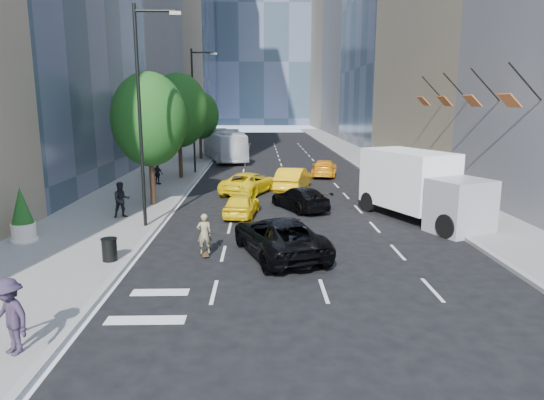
{
  "coord_description": "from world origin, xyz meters",
  "views": [
    {
      "loc": [
        -1.0,
        -18.54,
        5.91
      ],
      "look_at": [
        -0.49,
        2.82,
        1.6
      ],
      "focal_mm": 32.0,
      "sensor_mm": 36.0,
      "label": 1
    }
  ],
  "objects_px": {
    "black_sedan_lincoln": "(279,236)",
    "skateboarder": "(204,236)",
    "box_truck": "(420,186)",
    "planter_shrub": "(22,215)",
    "trash_can": "(109,250)",
    "black_sedan_mercedes": "(300,198)",
    "city_bus": "(224,145)"
  },
  "relations": [
    {
      "from": "black_sedan_lincoln",
      "to": "black_sedan_mercedes",
      "type": "bearing_deg",
      "value": -117.72
    },
    {
      "from": "skateboarder",
      "to": "black_sedan_lincoln",
      "type": "relative_size",
      "value": 0.29
    },
    {
      "from": "skateboarder",
      "to": "trash_can",
      "type": "height_order",
      "value": "skateboarder"
    },
    {
      "from": "planter_shrub",
      "to": "black_sedan_mercedes",
      "type": "bearing_deg",
      "value": 28.22
    },
    {
      "from": "black_sedan_mercedes",
      "to": "black_sedan_lincoln",
      "type": "bearing_deg",
      "value": 55.17
    },
    {
      "from": "black_sedan_mercedes",
      "to": "box_truck",
      "type": "bearing_deg",
      "value": 131.31
    },
    {
      "from": "city_bus",
      "to": "planter_shrub",
      "type": "relative_size",
      "value": 4.87
    },
    {
      "from": "black_sedan_lincoln",
      "to": "city_bus",
      "type": "distance_m",
      "value": 32.58
    },
    {
      "from": "box_truck",
      "to": "planter_shrub",
      "type": "height_order",
      "value": "box_truck"
    },
    {
      "from": "skateboarder",
      "to": "black_sedan_lincoln",
      "type": "height_order",
      "value": "skateboarder"
    },
    {
      "from": "black_sedan_mercedes",
      "to": "planter_shrub",
      "type": "height_order",
      "value": "planter_shrub"
    },
    {
      "from": "city_bus",
      "to": "planter_shrub",
      "type": "height_order",
      "value": "city_bus"
    },
    {
      "from": "black_sedan_lincoln",
      "to": "trash_can",
      "type": "distance_m",
      "value": 6.39
    },
    {
      "from": "black_sedan_lincoln",
      "to": "skateboarder",
      "type": "bearing_deg",
      "value": -16.85
    },
    {
      "from": "city_bus",
      "to": "planter_shrub",
      "type": "distance_m",
      "value": 31.16
    },
    {
      "from": "black_sedan_mercedes",
      "to": "city_bus",
      "type": "distance_m",
      "value": 24.74
    },
    {
      "from": "black_sedan_lincoln",
      "to": "city_bus",
      "type": "height_order",
      "value": "city_bus"
    },
    {
      "from": "black_sedan_lincoln",
      "to": "planter_shrub",
      "type": "xyz_separation_m",
      "value": [
        -10.71,
        1.72,
        0.5
      ]
    },
    {
      "from": "black_sedan_mercedes",
      "to": "city_bus",
      "type": "relative_size",
      "value": 0.39
    },
    {
      "from": "black_sedan_mercedes",
      "to": "planter_shrub",
      "type": "relative_size",
      "value": 1.9
    },
    {
      "from": "black_sedan_mercedes",
      "to": "city_bus",
      "type": "xyz_separation_m",
      "value": [
        -6.0,
        23.98,
        0.94
      ]
    },
    {
      "from": "box_truck",
      "to": "black_sedan_mercedes",
      "type": "bearing_deg",
      "value": 132.88
    },
    {
      "from": "black_sedan_mercedes",
      "to": "box_truck",
      "type": "distance_m",
      "value": 6.53
    },
    {
      "from": "skateboarder",
      "to": "black_sedan_mercedes",
      "type": "distance_m",
      "value": 9.4
    },
    {
      "from": "box_truck",
      "to": "planter_shrub",
      "type": "relative_size",
      "value": 3.27
    },
    {
      "from": "trash_can",
      "to": "planter_shrub",
      "type": "bearing_deg",
      "value": 148.61
    },
    {
      "from": "skateboarder",
      "to": "box_truck",
      "type": "relative_size",
      "value": 0.21
    },
    {
      "from": "skateboarder",
      "to": "black_sedan_lincoln",
      "type": "bearing_deg",
      "value": 168.9
    },
    {
      "from": "skateboarder",
      "to": "planter_shrub",
      "type": "bearing_deg",
      "value": -24.43
    },
    {
      "from": "black_sedan_lincoln",
      "to": "planter_shrub",
      "type": "relative_size",
      "value": 2.36
    },
    {
      "from": "box_truck",
      "to": "trash_can",
      "type": "xyz_separation_m",
      "value": [
        -13.67,
        -6.61,
        -1.2
      ]
    },
    {
      "from": "skateboarder",
      "to": "black_sedan_mercedes",
      "type": "height_order",
      "value": "skateboarder"
    }
  ]
}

